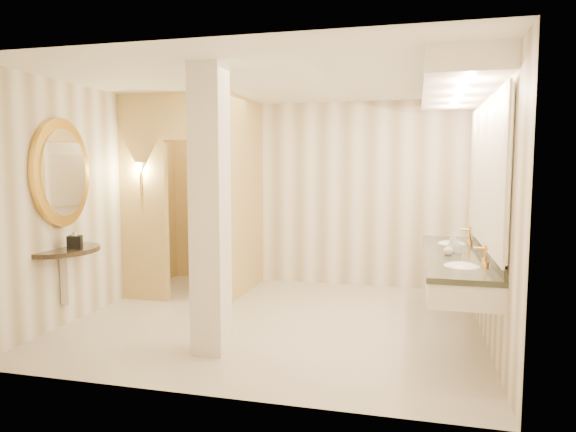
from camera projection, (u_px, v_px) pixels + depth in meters
The scene contains 16 objects.
floor at pixel (276, 321), 5.90m from camera, with size 4.50×4.50×0.00m, color beige.
ceiling at pixel (275, 81), 5.63m from camera, with size 4.50×4.50×0.00m, color white.
wall_back at pixel (311, 194), 7.70m from camera, with size 4.50×0.02×2.70m, color white.
wall_front at pixel (204, 223), 3.84m from camera, with size 4.50×0.02×2.70m, color white.
wall_left at pixel (99, 200), 6.31m from camera, with size 0.02×4.00×2.70m, color white.
wall_right at pixel (488, 208), 5.22m from camera, with size 0.02×4.00×2.70m, color white.
toilet_closet at pixel (215, 194), 6.97m from camera, with size 1.50×1.55×2.70m.
wall_sconce at pixel (140, 169), 6.61m from camera, with size 0.14×0.14×0.42m.
vanity at pixel (461, 180), 5.23m from camera, with size 0.75×2.76×2.09m.
console_shelf at pixel (62, 206), 5.59m from camera, with size 0.90×0.90×1.90m.
pillar at pixel (210, 211), 4.79m from camera, with size 0.31×0.31×2.70m, color white.
tissue_box at pixel (75, 242), 5.59m from camera, with size 0.14×0.14×0.14m, color black.
toilet at pixel (236, 258), 7.81m from camera, with size 0.42×0.74×0.75m, color white.
soap_bottle_a at pixel (458, 246), 5.30m from camera, with size 0.06×0.07×0.14m, color beige.
soap_bottle_b at pixel (448, 249), 5.17m from camera, with size 0.10×0.10×0.12m, color silver.
soap_bottle_c at pixel (453, 242), 5.33m from camera, with size 0.08×0.08×0.21m, color #C6B28C.
Camera 1 is at (1.53, -5.55, 1.78)m, focal length 32.00 mm.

